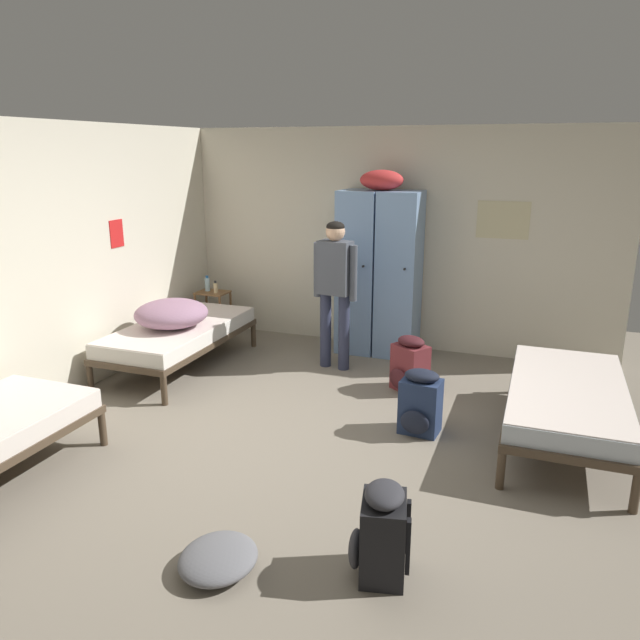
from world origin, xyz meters
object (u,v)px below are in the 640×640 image
(water_bottle, at_px, (207,284))
(lotion_bottle, at_px, (216,288))
(bed_right, at_px, (567,397))
(backpack_maroon, at_px, (409,365))
(bed_left_rear, at_px, (179,334))
(backpack_black, at_px, (381,533))
(bedding_heap, at_px, (171,313))
(backpack_navy, at_px, (420,403))
(clothes_pile_grey, at_px, (218,558))
(shelf_unit, at_px, (213,309))
(person_traveler, at_px, (335,281))
(locker_bank, at_px, (379,270))

(water_bottle, relative_size, lotion_bottle, 1.29)
(bed_right, distance_m, backpack_maroon, 1.54)
(bed_left_rear, relative_size, backpack_maroon, 3.45)
(backpack_black, bearing_deg, bedding_heap, 140.79)
(backpack_navy, bearing_deg, backpack_black, -85.26)
(lotion_bottle, height_order, backpack_maroon, lotion_bottle)
(bed_left_rear, relative_size, clothes_pile_grey, 3.94)
(shelf_unit, bearing_deg, bedding_heap, -78.92)
(bed_right, xyz_separation_m, backpack_navy, (-1.12, -0.25, -0.12))
(bedding_heap, bearing_deg, shelf_unit, 101.08)
(person_traveler, relative_size, clothes_pile_grey, 3.27)
(bedding_heap, xyz_separation_m, lotion_bottle, (-0.18, 1.22, 0.01))
(locker_bank, xyz_separation_m, water_bottle, (-2.18, -0.11, -0.31))
(bedding_heap, relative_size, clothes_pile_grey, 1.61)
(backpack_maroon, bearing_deg, bed_left_rear, -174.80)
(person_traveler, relative_size, lotion_bottle, 10.41)
(backpack_maroon, height_order, backpack_navy, same)
(water_bottle, relative_size, backpack_maroon, 0.36)
(bedding_heap, height_order, water_bottle, bedding_heap)
(backpack_black, bearing_deg, person_traveler, 113.52)
(person_traveler, xyz_separation_m, water_bottle, (-1.89, 0.59, -0.29))
(locker_bank, distance_m, bedding_heap, 2.34)
(backpack_navy, bearing_deg, backpack_maroon, 107.82)
(bed_right, relative_size, person_traveler, 1.20)
(shelf_unit, relative_size, bedding_heap, 0.74)
(bed_left_rear, xyz_separation_m, bedding_heap, (-0.00, -0.11, 0.25))
(locker_bank, xyz_separation_m, backpack_black, (1.04, -3.75, -0.71))
(locker_bank, xyz_separation_m, lotion_bottle, (-2.03, -0.17, -0.33))
(bed_right, xyz_separation_m, bed_left_rear, (-3.86, 0.40, 0.00))
(locker_bank, distance_m, backpack_black, 3.95)
(bed_right, bearing_deg, clothes_pile_grey, -128.07)
(shelf_unit, relative_size, bed_right, 0.30)
(bedding_heap, height_order, backpack_navy, bedding_heap)
(backpack_navy, bearing_deg, shelf_unit, 148.88)
(bed_left_rear, distance_m, backpack_navy, 2.82)
(backpack_black, bearing_deg, locker_bank, 105.50)
(person_traveler, bearing_deg, clothes_pile_grey, -82.10)
(bedding_heap, bearing_deg, backpack_maroon, 7.72)
(backpack_black, bearing_deg, shelf_unit, 130.94)
(person_traveler, bearing_deg, shelf_unit, 162.56)
(locker_bank, height_order, bed_left_rear, locker_bank)
(bed_left_rear, xyz_separation_m, backpack_black, (2.89, -2.47, -0.12))
(water_bottle, bearing_deg, bed_left_rear, -74.25)
(water_bottle, xyz_separation_m, clothes_pile_grey, (2.36, -3.92, -0.59))
(bed_left_rear, xyz_separation_m, person_traveler, (1.56, 0.58, 0.57))
(locker_bank, distance_m, lotion_bottle, 2.07)
(water_bottle, distance_m, backpack_black, 4.88)
(locker_bank, height_order, backpack_navy, locker_bank)
(locker_bank, distance_m, clothes_pile_grey, 4.13)
(bed_left_rear, distance_m, person_traveler, 1.76)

